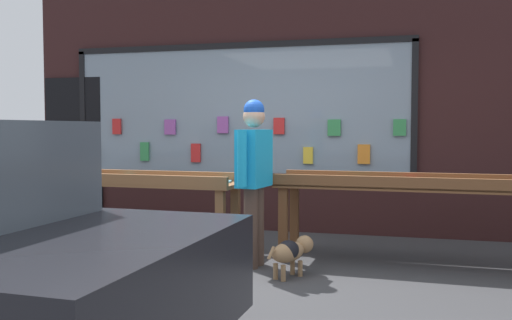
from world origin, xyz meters
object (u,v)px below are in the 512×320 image
display_table_right (416,192)px  person_browsing (254,170)px  display_table_left (122,186)px  small_dog (291,251)px

display_table_right → person_browsing: bearing=-161.7°
display_table_left → display_table_right: size_ratio=1.00×
display_table_left → small_dog: size_ratio=5.23×
display_table_right → small_dog: 1.45m
display_table_right → person_browsing: person_browsing is taller
display_table_left → display_table_right: display_table_right is taller
display_table_right → person_browsing: size_ratio=1.71×
display_table_right → small_dog: (-1.11, -0.81, -0.49)m
person_browsing → display_table_left: bearing=81.2°
small_dog → display_table_right: bearing=-25.1°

